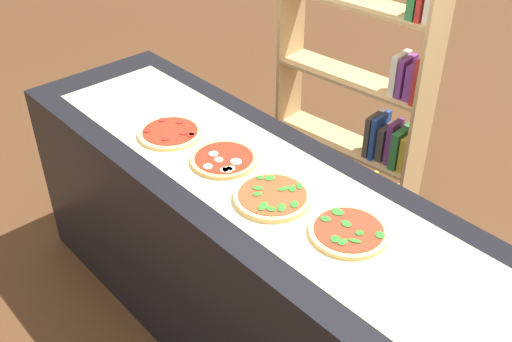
{
  "coord_description": "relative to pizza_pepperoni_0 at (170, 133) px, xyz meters",
  "views": [
    {
      "loc": [
        1.42,
        -1.28,
        2.31
      ],
      "look_at": [
        0.0,
        0.0,
        0.98
      ],
      "focal_mm": 42.2,
      "sensor_mm": 36.0,
      "label": 1
    }
  ],
  "objects": [
    {
      "name": "parchment_paper",
      "position": [
        0.47,
        0.07,
        -0.01
      ],
      "size": [
        2.23,
        0.51,
        0.0
      ],
      "primitive_type": "cube",
      "color": "beige",
      "rests_on": "counter"
    },
    {
      "name": "counter",
      "position": [
        0.47,
        0.07,
        -0.49
      ],
      "size": [
        2.59,
        0.73,
        0.96
      ],
      "primitive_type": "cube",
      "color": "black",
      "rests_on": "ground_plane"
    },
    {
      "name": "ground_plane",
      "position": [
        0.47,
        0.07,
        -0.97
      ],
      "size": [
        12.0,
        12.0,
        0.0
      ],
      "primitive_type": "plane",
      "color": "#4C2D19"
    },
    {
      "name": "bookshelf",
      "position": [
        0.15,
        1.2,
        -0.22
      ],
      "size": [
        0.93,
        0.31,
        1.7
      ],
      "color": "tan",
      "rests_on": "ground_plane"
    },
    {
      "name": "pizza_spinach_3",
      "position": [
        0.94,
        0.07,
        0.0
      ],
      "size": [
        0.28,
        0.28,
        0.03
      ],
      "color": "#DBB26B",
      "rests_on": "parchment_paper"
    },
    {
      "name": "pizza_mozzarella_1",
      "position": [
        0.32,
        0.04,
        0.0
      ],
      "size": [
        0.27,
        0.27,
        0.02
      ],
      "color": "tan",
      "rests_on": "parchment_paper"
    },
    {
      "name": "pizza_spinach_2",
      "position": [
        0.63,
        0.01,
        0.0
      ],
      "size": [
        0.29,
        0.29,
        0.03
      ],
      "color": "#DBB26B",
      "rests_on": "parchment_paper"
    },
    {
      "name": "pizza_pepperoni_0",
      "position": [
        0.0,
        0.0,
        0.0
      ],
      "size": [
        0.28,
        0.28,
        0.02
      ],
      "color": "#DBB26B",
      "rests_on": "parchment_paper"
    }
  ]
}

